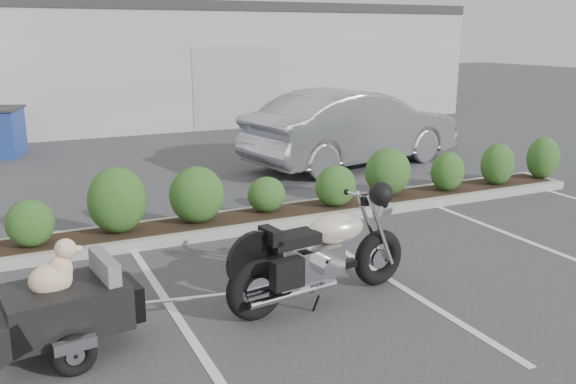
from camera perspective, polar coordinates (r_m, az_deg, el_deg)
name	(u,v)px	position (r m, az deg, el deg)	size (l,w,h in m)	color
ground	(280,277)	(7.84, -0.73, -7.92)	(90.00, 90.00, 0.00)	#38383A
planter_kerb	(280,216)	(10.10, -0.78, -2.27)	(12.00, 1.00, 0.15)	#9E9E93
building	(85,62)	(23.80, -18.44, 11.46)	(26.00, 10.00, 4.00)	#9EA099
motorcycle	(322,255)	(6.97, 3.21, -5.95)	(2.44, 0.93, 1.41)	black
pet_trailer	(63,306)	(6.28, -20.27, -9.97)	(1.97, 1.12, 1.16)	black
sedan	(354,128)	(14.36, 6.17, 6.01)	(1.86, 5.35, 1.76)	#A9AAB0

